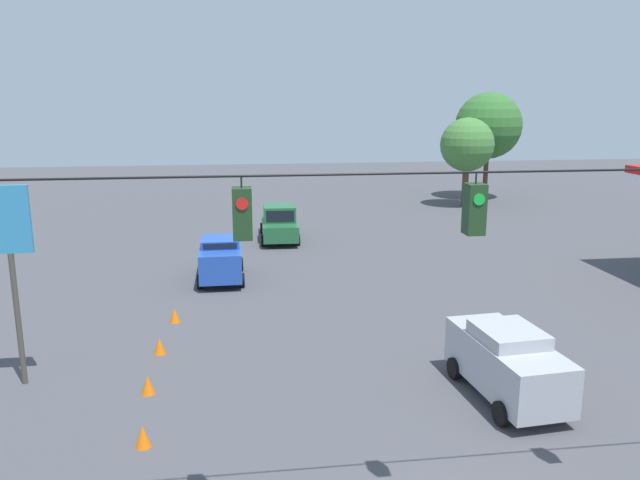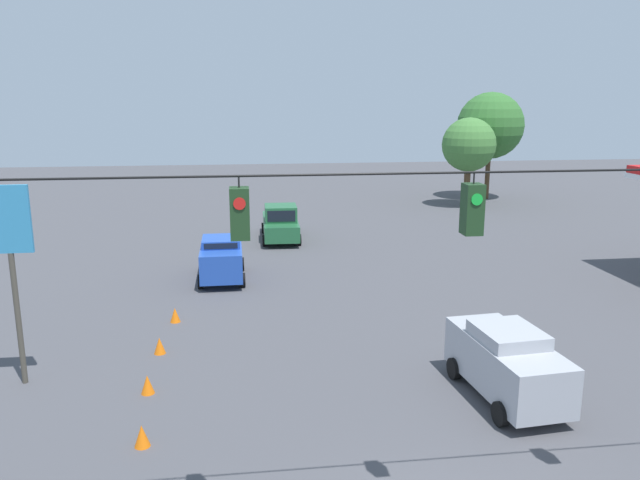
% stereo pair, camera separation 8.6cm
% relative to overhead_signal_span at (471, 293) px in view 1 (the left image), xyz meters
% --- Properties ---
extents(overhead_signal_span, '(20.70, 0.38, 7.77)m').
position_rel_overhead_signal_span_xyz_m(overhead_signal_span, '(0.00, 0.00, 0.00)').
color(overhead_signal_span, slate).
rests_on(overhead_signal_span, ground_plane).
extents(sedan_blue_withflow_far, '(2.08, 4.23, 1.96)m').
position_rel_overhead_signal_span_xyz_m(sedan_blue_withflow_far, '(4.90, -17.77, -3.73)').
color(sedan_blue_withflow_far, '#234CB2').
rests_on(sedan_blue_withflow_far, ground_plane).
extents(sedan_silver_crossing_near, '(2.26, 4.43, 2.03)m').
position_rel_overhead_signal_span_xyz_m(sedan_silver_crossing_near, '(-3.15, -4.99, -3.70)').
color(sedan_silver_crossing_near, '#A8AAB2').
rests_on(sedan_silver_crossing_near, ground_plane).
extents(pickup_truck_green_withflow_deep, '(2.29, 5.48, 2.12)m').
position_rel_overhead_signal_span_xyz_m(pickup_truck_green_withflow_deep, '(1.67, -25.67, -3.78)').
color(pickup_truck_green_withflow_deep, '#236038').
rests_on(pickup_truck_green_withflow_deep, ground_plane).
extents(traffic_cone_nearest, '(0.38, 0.38, 0.55)m').
position_rel_overhead_signal_span_xyz_m(traffic_cone_nearest, '(6.50, -3.70, -4.48)').
color(traffic_cone_nearest, orange).
rests_on(traffic_cone_nearest, ground_plane).
extents(traffic_cone_second, '(0.38, 0.38, 0.55)m').
position_rel_overhead_signal_span_xyz_m(traffic_cone_second, '(6.75, -6.50, -4.48)').
color(traffic_cone_second, orange).
rests_on(traffic_cone_second, ground_plane).
extents(traffic_cone_third, '(0.38, 0.38, 0.55)m').
position_rel_overhead_signal_span_xyz_m(traffic_cone_third, '(6.74, -9.35, -4.48)').
color(traffic_cone_third, orange).
rests_on(traffic_cone_third, ground_plane).
extents(traffic_cone_fourth, '(0.38, 0.38, 0.55)m').
position_rel_overhead_signal_span_xyz_m(traffic_cone_fourth, '(6.52, -12.28, -4.48)').
color(traffic_cone_fourth, orange).
rests_on(traffic_cone_fourth, ground_plane).
extents(tree_horizon_left, '(4.05, 4.05, 6.75)m').
position_rel_overhead_signal_span_xyz_m(tree_horizon_left, '(-13.27, -35.29, -0.06)').
color(tree_horizon_left, '#4C3823').
rests_on(tree_horizon_left, ground_plane).
extents(tree_horizon_right, '(5.35, 5.35, 8.65)m').
position_rel_overhead_signal_span_xyz_m(tree_horizon_right, '(-16.30, -38.74, 1.20)').
color(tree_horizon_right, '#4C3823').
rests_on(tree_horizon_right, ground_plane).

